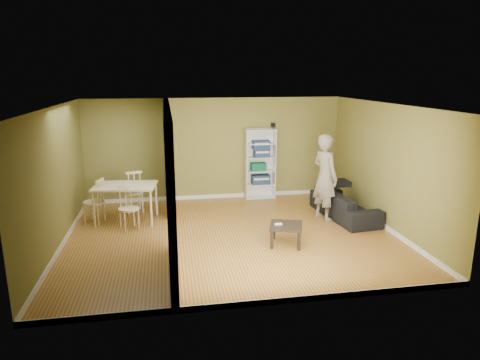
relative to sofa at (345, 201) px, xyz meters
name	(u,v)px	position (x,y,z in m)	size (l,w,h in m)	color
room_shell	(232,173)	(-2.70, -0.72, 0.92)	(6.50, 6.50, 6.50)	#AE882F
partition	(169,175)	(-3.90, -0.72, 0.92)	(0.22, 5.50, 2.60)	olive
wall_speaker	(273,125)	(-1.20, 1.97, 1.52)	(0.10, 0.10, 0.10)	black
sofa	(345,201)	(0.00, 0.00, 0.00)	(0.87, 2.02, 0.77)	black
person	(325,170)	(-0.52, -0.05, 0.75)	(0.64, 0.82, 2.26)	slate
bookshelf	(260,164)	(-1.56, 1.88, 0.53)	(0.77, 0.34, 1.82)	white
paper_box_navy_a	(261,179)	(-1.55, 1.83, 0.12)	(0.46, 0.30, 0.24)	navy
paper_box_teal	(258,167)	(-1.61, 1.83, 0.46)	(0.39, 0.25, 0.20)	#15584A
paper_box_navy_b	(261,153)	(-1.53, 1.83, 0.82)	(0.39, 0.26, 0.20)	navy
paper_box_navy_c	(261,144)	(-1.55, 1.83, 1.05)	(0.43, 0.28, 0.22)	#141054
coffee_table	(286,228)	(-1.76, -1.36, -0.04)	(0.60, 0.60, 0.40)	#372C20
game_controller	(278,224)	(-1.91, -1.33, 0.03)	(0.14, 0.04, 0.03)	white
dining_table	(125,189)	(-4.86, 0.57, 0.36)	(1.31, 0.87, 0.82)	beige
chair_left	(94,201)	(-5.54, 0.58, 0.11)	(0.45, 0.45, 0.99)	#DBBE8B
chair_near	(129,207)	(-4.76, 0.04, 0.08)	(0.43, 0.43, 0.93)	#D0AD85
chair_far	(134,191)	(-4.74, 1.21, 0.13)	(0.47, 0.47, 1.02)	tan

